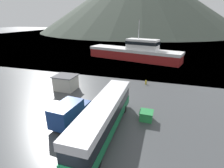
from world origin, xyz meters
TOP-DOWN VIEW (x-y plane):
  - water_surface at (0.00, 144.08)m, footprint 240.00×240.00m
  - tour_bus at (0.64, 7.18)m, footprint 2.52×12.97m
  - delivery_van at (-3.56, 7.69)m, footprint 2.56×5.57m
  - fishing_boat at (-2.57, 41.15)m, footprint 26.73×11.38m
  - storage_bin at (4.42, 10.76)m, footprint 1.52×1.52m
  - dock_kiosk at (-9.17, 16.13)m, footprint 3.47×3.06m
  - small_boat at (-14.89, 50.50)m, footprint 6.47×5.15m
  - mooring_bollard at (2.95, 22.41)m, footprint 0.31×0.31m

SIDE VIEW (x-z plane):
  - water_surface at x=0.00m, z-range 0.00..0.00m
  - mooring_bollard at x=2.95m, z-range 0.03..0.81m
  - small_boat at x=-14.89m, z-range 0.00..0.89m
  - storage_bin at x=4.42m, z-range 0.01..1.08m
  - dock_kiosk at x=-9.17m, z-range 0.01..2.38m
  - delivery_van at x=-3.56m, z-range 0.07..2.56m
  - tour_bus at x=0.64m, z-range 0.21..3.60m
  - fishing_boat at x=-2.57m, z-range -3.09..7.57m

